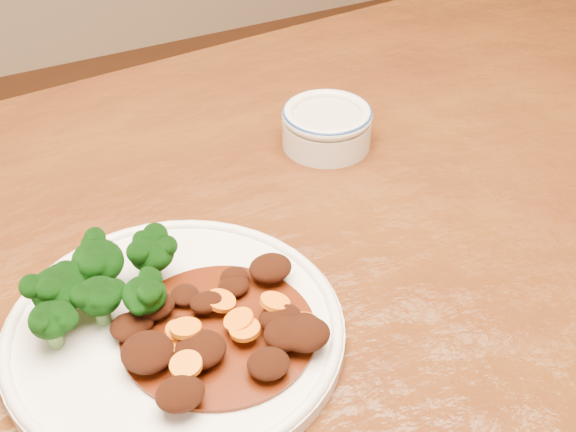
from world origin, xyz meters
name	(u,v)px	position (x,y,z in m)	size (l,w,h in m)	color
dining_table	(272,307)	(0.00, 0.00, 0.67)	(1.57, 1.02, 0.75)	#522C0E
dinner_plate	(174,331)	(-0.13, -0.07, 0.76)	(0.31, 0.31, 0.02)	white
broccoli_florets	(99,283)	(-0.18, -0.02, 0.80)	(0.15, 0.10, 0.05)	#598746
mince_stew	(222,330)	(-0.10, -0.11, 0.78)	(0.18, 0.17, 0.03)	#4C1D08
dip_bowl	(327,125)	(0.15, 0.15, 0.78)	(0.11, 0.11, 0.05)	silver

